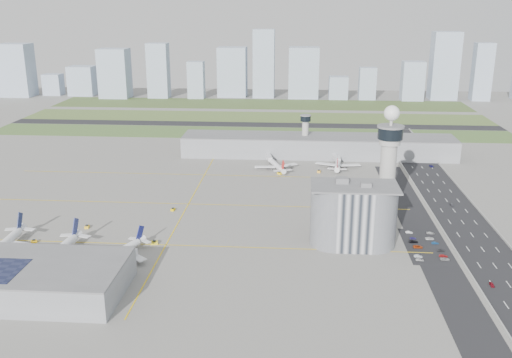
# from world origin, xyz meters

# --- Properties ---
(ground) EXTENTS (1000.00, 1000.00, 0.00)m
(ground) POSITION_xyz_m (0.00, 0.00, 0.00)
(ground) COLOR gray
(grass_strip_0) EXTENTS (480.00, 50.00, 0.08)m
(grass_strip_0) POSITION_xyz_m (-20.00, 225.00, 0.04)
(grass_strip_0) COLOR #44642F
(grass_strip_0) RESTS_ON ground
(grass_strip_1) EXTENTS (480.00, 60.00, 0.08)m
(grass_strip_1) POSITION_xyz_m (-20.00, 300.00, 0.04)
(grass_strip_1) COLOR #546E34
(grass_strip_1) RESTS_ON ground
(grass_strip_2) EXTENTS (480.00, 70.00, 0.08)m
(grass_strip_2) POSITION_xyz_m (-20.00, 380.00, 0.04)
(grass_strip_2) COLOR #405628
(grass_strip_2) RESTS_ON ground
(runway) EXTENTS (480.00, 22.00, 0.10)m
(runway) POSITION_xyz_m (-20.00, 262.00, 0.06)
(runway) COLOR black
(runway) RESTS_ON ground
(highway) EXTENTS (28.00, 500.00, 0.10)m
(highway) POSITION_xyz_m (115.00, 0.00, 0.05)
(highway) COLOR black
(highway) RESTS_ON ground
(barrier_left) EXTENTS (0.60, 500.00, 1.20)m
(barrier_left) POSITION_xyz_m (101.00, 0.00, 0.60)
(barrier_left) COLOR #9E9E99
(barrier_left) RESTS_ON ground
(barrier_right) EXTENTS (0.60, 500.00, 1.20)m
(barrier_right) POSITION_xyz_m (129.00, 0.00, 0.60)
(barrier_right) COLOR #9E9E99
(barrier_right) RESTS_ON ground
(landside_road) EXTENTS (18.00, 260.00, 0.08)m
(landside_road) POSITION_xyz_m (90.00, -10.00, 0.04)
(landside_road) COLOR black
(landside_road) RESTS_ON ground
(parking_lot) EXTENTS (20.00, 44.00, 0.10)m
(parking_lot) POSITION_xyz_m (88.00, -22.00, 0.05)
(parking_lot) COLOR black
(parking_lot) RESTS_ON ground
(taxiway_line_h_0) EXTENTS (260.00, 0.60, 0.01)m
(taxiway_line_h_0) POSITION_xyz_m (-40.00, -30.00, 0.01)
(taxiway_line_h_0) COLOR yellow
(taxiway_line_h_0) RESTS_ON ground
(taxiway_line_h_1) EXTENTS (260.00, 0.60, 0.01)m
(taxiway_line_h_1) POSITION_xyz_m (-40.00, 30.00, 0.01)
(taxiway_line_h_1) COLOR yellow
(taxiway_line_h_1) RESTS_ON ground
(taxiway_line_h_2) EXTENTS (260.00, 0.60, 0.01)m
(taxiway_line_h_2) POSITION_xyz_m (-40.00, 90.00, 0.01)
(taxiway_line_h_2) COLOR yellow
(taxiway_line_h_2) RESTS_ON ground
(taxiway_line_v) EXTENTS (0.60, 260.00, 0.01)m
(taxiway_line_v) POSITION_xyz_m (-40.00, 30.00, 0.01)
(taxiway_line_v) COLOR yellow
(taxiway_line_v) RESTS_ON ground
(control_tower) EXTENTS (14.00, 14.00, 64.50)m
(control_tower) POSITION_xyz_m (72.00, 8.00, 35.04)
(control_tower) COLOR #ADAAA5
(control_tower) RESTS_ON ground
(secondary_tower) EXTENTS (8.60, 8.60, 31.90)m
(secondary_tower) POSITION_xyz_m (30.00, 150.00, 18.80)
(secondary_tower) COLOR #ADAAA5
(secondary_tower) RESTS_ON ground
(admin_building) EXTENTS (42.00, 24.00, 33.50)m
(admin_building) POSITION_xyz_m (51.99, -22.00, 15.30)
(admin_building) COLOR #B2B2B7
(admin_building) RESTS_ON ground
(terminal_pier) EXTENTS (210.00, 32.00, 15.80)m
(terminal_pier) POSITION_xyz_m (40.00, 148.00, 7.90)
(terminal_pier) COLOR gray
(terminal_pier) RESTS_ON ground
(near_terminal) EXTENTS (84.00, 42.00, 13.00)m
(near_terminal) POSITION_xyz_m (-88.07, -82.02, 6.43)
(near_terminal) COLOR gray
(near_terminal) RESTS_ON ground
(airplane_near_a) EXTENTS (39.76, 46.27, 12.59)m
(airplane_near_a) POSITION_xyz_m (-115.93, -43.90, 6.30)
(airplane_near_a) COLOR white
(airplane_near_a) RESTS_ON ground
(airplane_near_b) EXTENTS (42.24, 48.50, 12.76)m
(airplane_near_b) POSITION_xyz_m (-86.69, -50.31, 6.38)
(airplane_near_b) COLOR white
(airplane_near_b) RESTS_ON ground
(airplane_near_c) EXTENTS (43.95, 46.80, 10.41)m
(airplane_near_c) POSITION_xyz_m (-58.69, -46.73, 5.21)
(airplane_near_c) COLOR white
(airplane_near_c) RESTS_ON ground
(airplane_far_a) EXTENTS (43.12, 46.60, 10.64)m
(airplane_far_a) POSITION_xyz_m (8.85, 109.00, 5.32)
(airplane_far_a) COLOR white
(airplane_far_a) RESTS_ON ground
(airplane_far_b) EXTENTS (36.47, 41.64, 10.80)m
(airplane_far_b) POSITION_xyz_m (53.80, 116.12, 5.40)
(airplane_far_b) COLOR white
(airplane_far_b) RESTS_ON ground
(jet_bridge_near_1) EXTENTS (5.39, 14.31, 5.70)m
(jet_bridge_near_1) POSITION_xyz_m (-83.00, -61.00, 2.85)
(jet_bridge_near_1) COLOR silver
(jet_bridge_near_1) RESTS_ON ground
(jet_bridge_near_2) EXTENTS (5.39, 14.31, 5.70)m
(jet_bridge_near_2) POSITION_xyz_m (-53.00, -61.00, 2.85)
(jet_bridge_near_2) COLOR silver
(jet_bridge_near_2) RESTS_ON ground
(jet_bridge_far_0) EXTENTS (5.39, 14.31, 5.70)m
(jet_bridge_far_0) POSITION_xyz_m (2.00, 132.00, 2.85)
(jet_bridge_far_0) COLOR silver
(jet_bridge_far_0) RESTS_ON ground
(jet_bridge_far_1) EXTENTS (5.39, 14.31, 5.70)m
(jet_bridge_far_1) POSITION_xyz_m (52.00, 132.00, 2.85)
(jet_bridge_far_1) COLOR silver
(jet_bridge_far_1) RESTS_ON ground
(tug_0) EXTENTS (3.43, 3.08, 1.65)m
(tug_0) POSITION_xyz_m (-106.52, -32.02, 0.83)
(tug_0) COLOR #E0A40E
(tug_0) RESTS_ON ground
(tug_1) EXTENTS (2.36, 3.22, 1.77)m
(tug_1) POSITION_xyz_m (-86.90, -11.22, 0.88)
(tug_1) COLOR yellow
(tug_1) RESTS_ON ground
(tug_2) EXTENTS (3.94, 3.16, 2.02)m
(tug_2) POSITION_xyz_m (-46.00, -29.28, 1.01)
(tug_2) COLOR yellow
(tug_2) RESTS_ON ground
(tug_3) EXTENTS (2.45, 3.14, 1.63)m
(tug_3) POSITION_xyz_m (-46.86, 18.39, 0.82)
(tug_3) COLOR #E7BE02
(tug_3) RESTS_ON ground
(tug_4) EXTENTS (3.75, 3.62, 1.80)m
(tug_4) POSITION_xyz_m (12.07, 95.39, 0.90)
(tug_4) COLOR yellow
(tug_4) RESTS_ON ground
(tug_5) EXTENTS (2.77, 3.66, 1.95)m
(tug_5) POSITION_xyz_m (39.61, 101.89, 0.98)
(tug_5) COLOR gold
(tug_5) RESTS_ON ground
(car_lot_0) EXTENTS (3.80, 1.71, 1.27)m
(car_lot_0) POSITION_xyz_m (81.83, -39.19, 0.63)
(car_lot_0) COLOR silver
(car_lot_0) RESTS_ON ground
(car_lot_1) EXTENTS (3.98, 1.68, 1.28)m
(car_lot_1) POSITION_xyz_m (81.85, -35.34, 0.64)
(car_lot_1) COLOR #A3AAAE
(car_lot_1) RESTS_ON ground
(car_lot_2) EXTENTS (4.71, 2.17, 1.31)m
(car_lot_2) POSITION_xyz_m (83.84, -24.42, 0.66)
(car_lot_2) COLOR #B13B11
(car_lot_2) RESTS_ON ground
(car_lot_3) EXTENTS (4.63, 2.12, 1.31)m
(car_lot_3) POSITION_xyz_m (82.84, -18.14, 0.66)
(car_lot_3) COLOR black
(car_lot_3) RESTS_ON ground
(car_lot_4) EXTENTS (3.32, 1.39, 1.12)m
(car_lot_4) POSITION_xyz_m (83.50, -13.53, 0.56)
(car_lot_4) COLOR navy
(car_lot_4) RESTS_ON ground
(car_lot_5) EXTENTS (3.66, 1.40, 1.19)m
(car_lot_5) POSITION_xyz_m (82.92, -5.91, 0.59)
(car_lot_5) COLOR silver
(car_lot_5) RESTS_ON ground
(car_lot_6) EXTENTS (4.47, 2.13, 1.23)m
(car_lot_6) POSITION_xyz_m (93.69, -37.62, 0.62)
(car_lot_6) COLOR #999999
(car_lot_6) RESTS_ON ground
(car_lot_7) EXTENTS (4.23, 2.02, 1.19)m
(car_lot_7) POSITION_xyz_m (93.86, -34.11, 0.59)
(car_lot_7) COLOR maroon
(car_lot_7) RESTS_ON ground
(car_lot_8) EXTENTS (3.77, 1.73, 1.25)m
(car_lot_8) POSITION_xyz_m (94.07, -27.96, 0.63)
(car_lot_8) COLOR #252528
(car_lot_8) RESTS_ON ground
(car_lot_9) EXTENTS (3.56, 1.56, 1.14)m
(car_lot_9) POSITION_xyz_m (93.32, -18.99, 0.57)
(car_lot_9) COLOR navy
(car_lot_9) RESTS_ON ground
(car_lot_10) EXTENTS (4.62, 2.62, 1.22)m
(car_lot_10) POSITION_xyz_m (91.88, -13.51, 0.61)
(car_lot_10) COLOR white
(car_lot_10) RESTS_ON ground
(car_lot_11) EXTENTS (4.30, 2.25, 1.19)m
(car_lot_11) POSITION_xyz_m (93.86, -6.13, 0.60)
(car_lot_11) COLOR gray
(car_lot_11) RESTS_ON ground
(car_hw_0) EXTENTS (1.63, 3.85, 1.30)m
(car_hw_0) POSITION_xyz_m (107.44, -61.89, 0.65)
(car_hw_0) COLOR maroon
(car_hw_0) RESTS_ON ground
(car_hw_1) EXTENTS (1.69, 3.74, 1.19)m
(car_hw_1) POSITION_xyz_m (115.70, 38.78, 0.59)
(car_hw_1) COLOR black
(car_hw_1) RESTS_ON ground
(car_hw_2) EXTENTS (2.51, 4.72, 1.26)m
(car_hw_2) POSITION_xyz_m (122.06, 122.08, 0.63)
(car_hw_2) COLOR navy
(car_hw_2) RESTS_ON ground
(car_hw_4) EXTENTS (1.83, 3.96, 1.31)m
(car_hw_4) POSITION_xyz_m (107.90, 181.87, 0.66)
(car_hw_4) COLOR #9D9DA6
(car_hw_4) RESTS_ON ground
(skyline_bldg_1) EXTENTS (37.63, 30.10, 65.60)m
(skyline_bldg_1) POSITION_xyz_m (-331.22, 417.61, 32.80)
(skyline_bldg_1) COLOR #9EADC1
(skyline_bldg_1) RESTS_ON ground
(skyline_bldg_2) EXTENTS (22.81, 18.25, 26.79)m
(skyline_bldg_2) POSITION_xyz_m (-291.25, 430.16, 13.39)
(skyline_bldg_2) COLOR #9EADC1
(skyline_bldg_2) RESTS_ON ground
(skyline_bldg_3) EXTENTS (32.30, 25.84, 36.93)m
(skyline_bldg_3) POSITION_xyz_m (-252.58, 431.35, 18.47)
(skyline_bldg_3) COLOR #9EADC1
(skyline_bldg_3) RESTS_ON ground
(skyline_bldg_4) EXTENTS (35.81, 28.65, 60.36)m
(skyline_bldg_4) POSITION_xyz_m (-204.47, 415.19, 30.18)
(skyline_bldg_4) COLOR #9EADC1
(skyline_bldg_4) RESTS_ON ground
(skyline_bldg_5) EXTENTS (25.49, 20.39, 66.89)m
(skyline_bldg_5) POSITION_xyz_m (-150.11, 419.66, 33.44)
(skyline_bldg_5) COLOR #9EADC1
(skyline_bldg_5) RESTS_ON ground
(skyline_bldg_6) EXTENTS (20.04, 16.03, 45.20)m
(skyline_bldg_6) POSITION_xyz_m (-102.68, 417.90, 22.60)
(skyline_bldg_6) COLOR #9EADC1
(skyline_bldg_6) RESTS_ON ground
(skyline_bldg_7) EXTENTS (35.76, 28.61, 61.22)m
(skyline_bldg_7) POSITION_xyz_m (-59.44, 436.89, 30.61)
(skyline_bldg_7) COLOR #9EADC1
(skyline_bldg_7) RESTS_ON ground
(skyline_bldg_8) EXTENTS (26.33, 21.06, 83.39)m
(skyline_bldg_8) POSITION_xyz_m (-19.42, 431.56, 41.69)
(skyline_bldg_8) COLOR #9EADC1
(skyline_bldg_8) RESTS_ON ground
(skyline_bldg_9) EXTENTS (36.96, 29.57, 62.11)m
(skyline_bldg_9) POSITION_xyz_m (30.27, 432.32, 31.06)
(skyline_bldg_9) COLOR #9EADC1
(skyline_bldg_9) RESTS_ON ground
(skyline_bldg_10) EXTENTS (23.01, 18.41, 27.75)m
(skyline_bldg_10) POSITION_xyz_m (73.27, 423.68, 13.87)
(skyline_bldg_10) COLOR #9EADC1
(skyline_bldg_10) RESTS_ON ground
(skyline_bldg_11) EXTENTS (20.22, 16.18, 38.97)m
(skyline_bldg_11) POSITION_xyz_m (108.28, 423.34, 19.48)
(skyline_bldg_11) COLOR #9EADC1
(skyline_bldg_11) RESTS_ON ground
(skyline_bldg_12) EXTENTS (26.14, 20.92, 46.89)m
(skyline_bldg_12) POSITION_xyz_m (162.17, 421.29, 23.44)
(skyline_bldg_12) COLOR #9EADC1
(skyline_bldg_12) RESTS_ON ground
(skyline_bldg_13) EXTENTS (32.26, 25.81, 81.20)m
(skyline_bldg_13) POSITION_xyz_m (201.27, 433.27, 40.60)
(skyline_bldg_13) COLOR #9EADC1
(skyline_bldg_13) RESTS_ON ground
(skyline_bldg_14) EXTENTS (21.59, 17.28, 68.75)m
(skyline_bldg_14) POSITION_xyz_m (244.74, 426.38, 34.37)
(skyline_bldg_14) COLOR #9EADC1
(skyline_bldg_14) RESTS_ON ground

